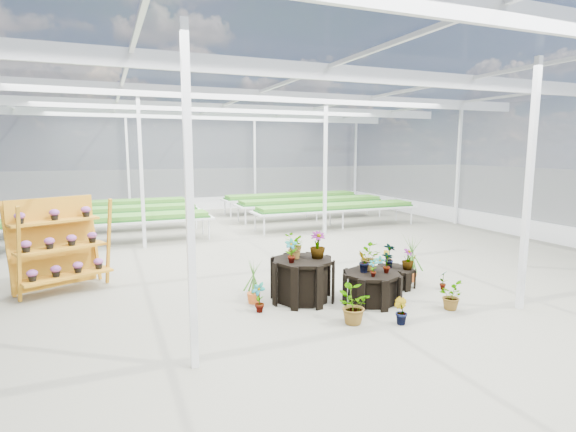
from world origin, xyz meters
name	(u,v)px	position (x,y,z in m)	size (l,w,h in m)	color
ground_plane	(288,271)	(0.00, 0.00, 0.00)	(24.00, 24.00, 0.00)	gray
greenhouse_shell	(288,178)	(0.00, 0.00, 2.25)	(18.00, 24.00, 4.50)	white
steel_frame	(288,178)	(0.00, 0.00, 2.25)	(18.00, 24.00, 4.50)	silver
nursery_benches	(218,214)	(0.00, 7.20, 0.42)	(16.00, 7.00, 0.84)	silver
plinth_tall	(302,280)	(-0.55, -2.07, 0.41)	(1.21, 1.21, 0.83)	black
plinth_mid	(372,287)	(0.65, -2.67, 0.29)	(1.11, 1.11, 0.59)	black
plinth_low	(394,277)	(1.65, -1.97, 0.20)	(0.88, 0.88, 0.40)	black
shelf_rack	(60,245)	(-4.93, 0.38, 0.96)	(1.82, 0.96, 1.92)	#AC6F15
nursery_plants	(351,271)	(0.39, -2.31, 0.55)	(4.44, 2.92, 1.35)	#387222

